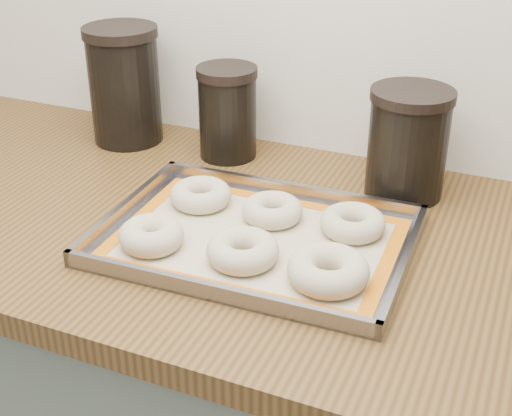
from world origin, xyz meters
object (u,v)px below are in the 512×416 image
at_px(bagel_front_left, 151,235).
at_px(canister_right, 408,143).
at_px(bagel_back_left, 201,195).
at_px(canister_left, 124,85).
at_px(baking_tray, 256,239).
at_px(canister_mid, 227,112).
at_px(bagel_front_right, 328,270).
at_px(bagel_front_mid, 243,250).
at_px(bagel_back_right, 353,223).
at_px(bagel_back_mid, 272,210).

relative_size(bagel_front_left, canister_right, 0.52).
bearing_deg(bagel_front_left, bagel_back_left, 87.71).
bearing_deg(canister_left, baking_tray, -34.43).
distance_m(canister_left, canister_mid, 0.22).
bearing_deg(bagel_back_left, canister_left, 142.97).
bearing_deg(canister_mid, canister_right, -4.31).
xyz_separation_m(bagel_front_right, canister_mid, (-0.31, 0.34, 0.06)).
bearing_deg(bagel_front_mid, canister_left, 140.25).
bearing_deg(bagel_front_right, baking_tray, 154.18).
distance_m(baking_tray, canister_mid, 0.34).
relative_size(bagel_front_left, canister_mid, 0.56).
distance_m(bagel_front_mid, canister_mid, 0.39).
height_order(baking_tray, bagel_front_right, bagel_front_right).
relative_size(bagel_back_right, canister_right, 0.54).
height_order(bagel_back_right, canister_mid, canister_mid).
relative_size(bagel_front_mid, canister_left, 0.46).
distance_m(bagel_front_left, canister_right, 0.45).
bearing_deg(bagel_back_mid, bagel_back_left, 179.07).
height_order(bagel_back_left, bagel_back_right, same).
bearing_deg(canister_mid, bagel_front_right, -47.71).
distance_m(canister_mid, canister_right, 0.34).
distance_m(bagel_front_left, canister_mid, 0.36).
bearing_deg(bagel_back_mid, bagel_front_right, -44.53).
height_order(bagel_front_right, bagel_back_left, bagel_front_right).
relative_size(baking_tray, canister_mid, 2.70).
height_order(bagel_front_left, canister_mid, canister_mid).
relative_size(bagel_back_left, bagel_back_right, 1.00).
distance_m(bagel_back_left, canister_left, 0.34).
distance_m(bagel_back_left, bagel_back_right, 0.26).
relative_size(bagel_front_mid, bagel_front_right, 0.92).
bearing_deg(bagel_front_left, canister_left, 126.55).
bearing_deg(bagel_front_right, canister_right, 84.16).
height_order(bagel_back_left, canister_mid, canister_mid).
height_order(bagel_front_right, canister_right, canister_right).
distance_m(bagel_front_left, canister_left, 0.44).
height_order(bagel_front_right, canister_left, canister_left).
distance_m(canister_left, canister_right, 0.56).
bearing_deg(canister_right, canister_mid, 175.69).
bearing_deg(bagel_front_right, canister_mid, 132.29).
distance_m(bagel_front_mid, bagel_back_right, 0.19).
xyz_separation_m(baking_tray, bagel_front_mid, (0.01, -0.06, 0.02)).
relative_size(bagel_back_mid, bagel_back_right, 0.95).
bearing_deg(bagel_back_mid, canister_mid, 130.07).
bearing_deg(bagel_front_right, bagel_front_mid, 178.75).
height_order(bagel_back_mid, bagel_back_right, same).
xyz_separation_m(bagel_front_mid, bagel_back_left, (-0.14, 0.13, -0.00)).
xyz_separation_m(bagel_front_right, canister_left, (-0.53, 0.33, 0.09)).
distance_m(bagel_front_left, bagel_front_right, 0.27).
distance_m(bagel_back_mid, canister_left, 0.45).
bearing_deg(bagel_front_right, bagel_back_mid, 135.47).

